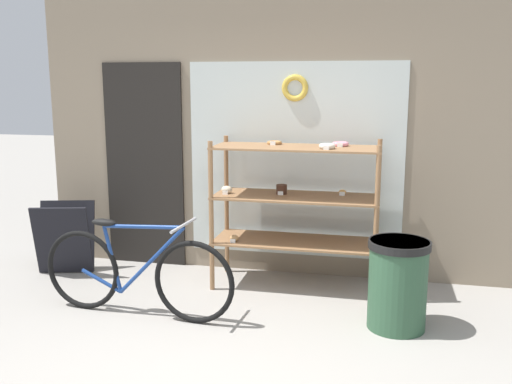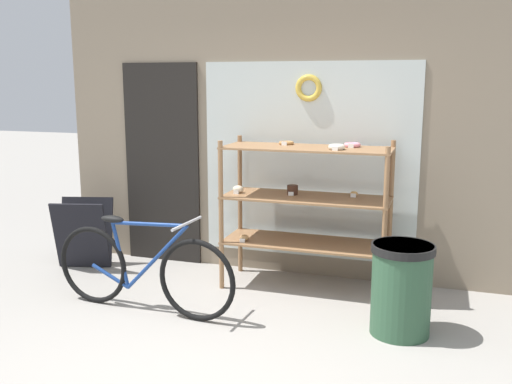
{
  "view_description": "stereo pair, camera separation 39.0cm",
  "coord_description": "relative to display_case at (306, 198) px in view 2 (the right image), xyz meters",
  "views": [
    {
      "loc": [
        1.05,
        -3.22,
        1.92
      ],
      "look_at": [
        0.14,
        0.83,
        1.11
      ],
      "focal_mm": 40.0,
      "sensor_mm": 36.0,
      "label": 1
    },
    {
      "loc": [
        1.43,
        -3.11,
        1.92
      ],
      "look_at": [
        0.14,
        0.83,
        1.11
      ],
      "focal_mm": 40.0,
      "sensor_mm": 36.0,
      "label": 2
    }
  ],
  "objects": [
    {
      "name": "display_case",
      "position": [
        0.0,
        0.0,
        0.0
      ],
      "size": [
        1.52,
        0.56,
        1.39
      ],
      "color": "#8E6642",
      "rests_on": "ground_plane"
    },
    {
      "name": "bicycle",
      "position": [
        -1.17,
        -0.97,
        -0.49
      ],
      "size": [
        1.7,
        0.46,
        0.82
      ],
      "rotation": [
        0.0,
        0.0,
        -0.07
      ],
      "color": "black",
      "rests_on": "ground_plane"
    },
    {
      "name": "sandwich_board",
      "position": [
        -2.32,
        -0.14,
        -0.5
      ],
      "size": [
        0.62,
        0.51,
        0.71
      ],
      "rotation": [
        0.0,
        0.0,
        0.26
      ],
      "color": "black",
      "rests_on": "ground_plane"
    },
    {
      "name": "ground_plane",
      "position": [
        -0.27,
        -1.89,
        -0.86
      ],
      "size": [
        30.0,
        30.0,
        0.0
      ],
      "primitive_type": "plane",
      "color": "gray"
    },
    {
      "name": "trash_bin",
      "position": [
        0.93,
        -0.75,
        -0.48
      ],
      "size": [
        0.48,
        0.48,
        0.71
      ],
      "color": "#2D5138",
      "rests_on": "ground_plane"
    },
    {
      "name": "storefront_facade",
      "position": [
        -0.31,
        0.42,
        0.99
      ],
      "size": [
        4.83,
        0.13,
        3.81
      ],
      "color": "gray",
      "rests_on": "ground_plane"
    }
  ]
}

